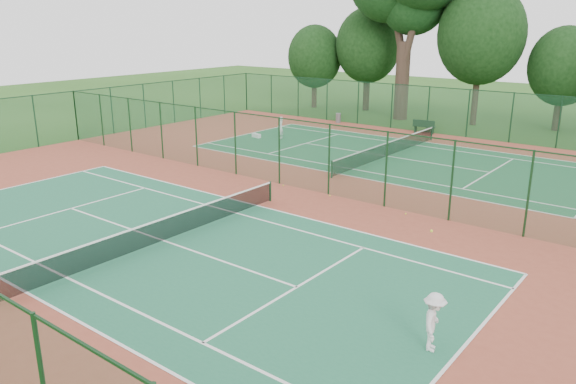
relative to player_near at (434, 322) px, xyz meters
The scene contains 18 objects.
ground 14.88m from the player_near, 139.30° to the left, with size 120.00×120.00×0.00m, color #2A591B.
red_pad 14.88m from the player_near, 139.30° to the left, with size 40.00×36.00×0.01m, color brown.
court_near 11.32m from the player_near, behind, with size 23.77×10.97×0.01m, color #206746.
court_far 21.84m from the player_near, 121.08° to the left, with size 23.77×10.97×0.01m, color #1C5B35.
fence_north 29.91m from the player_near, 112.14° to the left, with size 40.00×0.09×3.50m.
fence_west 32.75m from the player_near, 162.78° to the left, with size 0.09×36.00×3.50m.
fence_divider 14.89m from the player_near, 139.30° to the left, with size 40.00×0.09×3.50m.
tennis_net_near 11.29m from the player_near, behind, with size 0.10×12.90×0.97m.
tennis_net_far 21.83m from the player_near, 121.08° to the left, with size 0.10×12.90×0.97m.
player_near is the anchor object (origin of this frame).
player_far 27.51m from the player_near, 136.78° to the left, with size 0.58×0.38×1.59m, color white.
trash_bin 34.08m from the player_near, 127.04° to the left, with size 0.43×0.43×0.78m, color slate.
bench 30.05m from the player_near, 115.26° to the left, with size 1.71×0.72×1.02m.
kit_bag 28.32m from the player_near, 140.16° to the left, with size 0.76×0.29×0.29m, color white.
stray_ball_a 13.40m from the player_near, 135.07° to the left, with size 0.07×0.07×0.07m, color #BFDB33.
stray_ball_b 10.73m from the player_near, 120.02° to the left, with size 0.07×0.07×0.07m, color #DBF438.
stray_ball_c 15.56m from the player_near, 142.61° to the left, with size 0.07×0.07×0.07m, color #B2C52D.
evergreen_row 35.62m from the player_near, 107.60° to the left, with size 39.00×5.00×12.00m, color black, non-canonical shape.
Camera 1 is at (16.12, -21.94, 8.10)m, focal length 35.00 mm.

